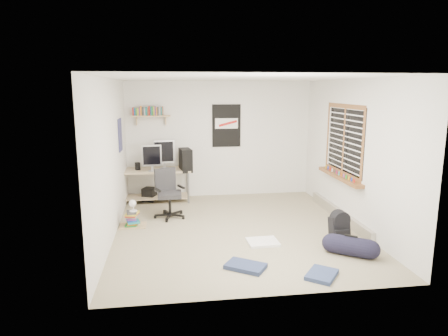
{
  "coord_description": "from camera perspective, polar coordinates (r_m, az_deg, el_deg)",
  "views": [
    {
      "loc": [
        -1.09,
        -6.33,
        2.33
      ],
      "look_at": [
        -0.17,
        0.3,
        1.0
      ],
      "focal_mm": 32.0,
      "sensor_mm": 36.0,
      "label": 1
    }
  ],
  "objects": [
    {
      "name": "speaker_left",
      "position": [
        8.43,
        -12.23,
        0.12
      ],
      "size": [
        0.12,
        0.12,
        0.2
      ],
      "primitive_type": "cube",
      "rotation": [
        0.0,
        0.0,
        0.24
      ],
      "color": "black",
      "rests_on": "desk"
    },
    {
      "name": "ceiling",
      "position": [
        6.43,
        1.92,
        12.75
      ],
      "size": [
        4.0,
        4.5,
        0.01
      ],
      "primitive_type": "cube",
      "color": "white",
      "rests_on": "ground"
    },
    {
      "name": "office_chair",
      "position": [
        7.37,
        -7.79,
        -3.36
      ],
      "size": [
        0.77,
        0.77,
        0.9
      ],
      "primitive_type": "cube",
      "rotation": [
        0.0,
        0.0,
        0.4
      ],
      "color": "#262528",
      "rests_on": "floor"
    },
    {
      "name": "left_wall",
      "position": [
        6.49,
        -15.89,
        1.19
      ],
      "size": [
        0.01,
        4.5,
        2.5
      ],
      "primitive_type": "cube",
      "color": "silver",
      "rests_on": "ground"
    },
    {
      "name": "floor",
      "position": [
        6.84,
        1.78,
        -8.77
      ],
      "size": [
        4.0,
        4.5,
        0.01
      ],
      "primitive_type": "cube",
      "color": "gray",
      "rests_on": "ground"
    },
    {
      "name": "subwoofer",
      "position": [
        8.61,
        -10.61,
        -3.73
      ],
      "size": [
        0.33,
        0.33,
        0.28
      ],
      "primitive_type": "cube",
      "rotation": [
        0.0,
        0.0,
        -0.39
      ],
      "color": "black",
      "rests_on": "floor"
    },
    {
      "name": "speaker_right",
      "position": [
        8.18,
        -5.49,
        -0.11
      ],
      "size": [
        0.11,
        0.11,
        0.17
      ],
      "primitive_type": "cube",
      "rotation": [
        0.0,
        0.0,
        0.4
      ],
      "color": "black",
      "rests_on": "desk"
    },
    {
      "name": "monitor_right",
      "position": [
        8.46,
        -8.51,
        1.26
      ],
      "size": [
        0.45,
        0.18,
        0.48
      ],
      "primitive_type": "cube",
      "rotation": [
        0.0,
        0.0,
        0.17
      ],
      "color": "#949498",
      "rests_on": "desk"
    },
    {
      "name": "poster_left_wall",
      "position": [
        7.63,
        -14.62,
        4.6
      ],
      "size": [
        0.02,
        0.42,
        0.6
      ],
      "primitive_type": "cube",
      "color": "navy",
      "rests_on": "left_wall"
    },
    {
      "name": "right_wall",
      "position": [
        7.13,
        17.95,
        1.94
      ],
      "size": [
        0.01,
        4.5,
        2.5
      ],
      "primitive_type": "cube",
      "color": "silver",
      "rests_on": "ground"
    },
    {
      "name": "duffel_bag",
      "position": [
        6.05,
        17.62,
        -10.58
      ],
      "size": [
        0.39,
        0.39,
        0.54
      ],
      "primitive_type": "cylinder",
      "rotation": [
        0.0,
        0.0,
        -0.62
      ],
      "color": "black",
      "rests_on": "floor"
    },
    {
      "name": "jeans_a",
      "position": [
        5.44,
        3.09,
        -13.83
      ],
      "size": [
        0.6,
        0.55,
        0.06
      ],
      "primitive_type": "cube",
      "rotation": [
        0.0,
        0.0,
        -0.59
      ],
      "color": "navy",
      "rests_on": "floor"
    },
    {
      "name": "monitor_left",
      "position": [
        8.2,
        -10.22,
        0.68
      ],
      "size": [
        0.39,
        0.14,
        0.42
      ],
      "primitive_type": "cube",
      "rotation": [
        0.0,
        0.0,
        0.12
      ],
      "color": "#939297",
      "rests_on": "desk"
    },
    {
      "name": "keyboard",
      "position": [
        8.3,
        -10.55,
        -0.61
      ],
      "size": [
        0.38,
        0.18,
        0.02
      ],
      "primitive_type": "cube",
      "rotation": [
        0.0,
        0.0,
        -0.13
      ],
      "color": "black",
      "rests_on": "desk"
    },
    {
      "name": "baseboard_heater",
      "position": [
        7.63,
        16.11,
        -6.32
      ],
      "size": [
        0.08,
        2.5,
        0.18
      ],
      "primitive_type": "cube",
      "color": "#B7B2A8",
      "rests_on": "floor"
    },
    {
      "name": "window",
      "position": [
        7.35,
        16.65,
        3.85
      ],
      "size": [
        0.1,
        1.5,
        1.26
      ],
      "primitive_type": "cube",
      "color": "brown",
      "rests_on": "right_wall"
    },
    {
      "name": "poster_back_wall",
      "position": [
        8.69,
        0.35,
        6.06
      ],
      "size": [
        0.62,
        0.03,
        0.92
      ],
      "primitive_type": "cube",
      "color": "black",
      "rests_on": "back_wall"
    },
    {
      "name": "pc_tower",
      "position": [
        8.31,
        -5.51,
        1.14
      ],
      "size": [
        0.28,
        0.48,
        0.47
      ],
      "primitive_type": "cube",
      "rotation": [
        0.0,
        0.0,
        0.15
      ],
      "color": "black",
      "rests_on": "desk"
    },
    {
      "name": "back_wall",
      "position": [
        8.72,
        -0.65,
        4.1
      ],
      "size": [
        4.0,
        0.01,
        2.5
      ],
      "primitive_type": "cube",
      "color": "silver",
      "rests_on": "ground"
    },
    {
      "name": "tshirt",
      "position": [
        6.27,
        5.55,
        -10.49
      ],
      "size": [
        0.48,
        0.41,
        0.04
      ],
      "primitive_type": "cube",
      "rotation": [
        0.0,
        0.0,
        0.04
      ],
      "color": "white",
      "rests_on": "floor"
    },
    {
      "name": "wall_shelf",
      "position": [
        8.5,
        -10.38,
        7.32
      ],
      "size": [
        0.8,
        0.22,
        0.24
      ],
      "primitive_type": "cube",
      "color": "tan",
      "rests_on": "back_wall"
    },
    {
      "name": "backpack",
      "position": [
        6.5,
        16.15,
        -8.38
      ],
      "size": [
        0.31,
        0.25,
        0.38
      ],
      "primitive_type": "cube",
      "rotation": [
        0.0,
        0.0,
        0.09
      ],
      "color": "black",
      "rests_on": "floor"
    },
    {
      "name": "jeans_b",
      "position": [
        5.37,
        13.79,
        -14.59
      ],
      "size": [
        0.52,
        0.54,
        0.05
      ],
      "primitive_type": "cube",
      "rotation": [
        0.0,
        0.0,
        0.91
      ],
      "color": "navy",
      "rests_on": "floor"
    },
    {
      "name": "desk",
      "position": [
        8.5,
        -9.59,
        -2.32
      ],
      "size": [
        1.54,
        1.02,
        0.65
      ],
      "primitive_type": "cube",
      "rotation": [
        0.0,
        0.0,
        0.3
      ],
      "color": "beige",
      "rests_on": "floor"
    },
    {
      "name": "book_stack",
      "position": [
        7.12,
        -12.92,
        -6.93
      ],
      "size": [
        0.55,
        0.49,
        0.32
      ],
      "primitive_type": "cube",
      "rotation": [
        0.0,
        0.0,
        0.28
      ],
      "color": "olive",
      "rests_on": "floor"
    },
    {
      "name": "desk_lamp",
      "position": [
        7.03,
        -12.85,
        -5.2
      ],
      "size": [
        0.16,
        0.24,
        0.22
      ],
      "primitive_type": "cube",
      "rotation": [
        0.0,
        0.0,
        0.14
      ],
      "color": "white",
      "rests_on": "book_stack"
    }
  ]
}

